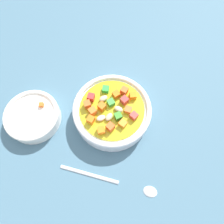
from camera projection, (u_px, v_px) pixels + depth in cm
name	position (u px, v px, depth cm)	size (l,w,h in cm)	color
ground_plane	(112.00, 117.00, 54.86)	(140.00, 140.00, 2.00)	#42667A
soup_bowl_main	(112.00, 112.00, 51.34)	(19.69, 19.69, 6.43)	white
spoon	(114.00, 181.00, 47.06)	(17.31, 18.45, 0.97)	silver
side_bowl_small	(33.00, 116.00, 51.69)	(13.94, 13.94, 4.07)	white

